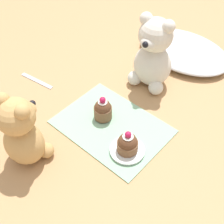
# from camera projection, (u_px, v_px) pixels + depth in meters

# --- Properties ---
(ground_plane) EXTENTS (4.00, 4.00, 0.00)m
(ground_plane) POSITION_uv_depth(u_px,v_px,m) (112.00, 127.00, 0.81)
(ground_plane) COLOR tan
(knitted_placemat) EXTENTS (0.28, 0.20, 0.01)m
(knitted_placemat) POSITION_uv_depth(u_px,v_px,m) (112.00, 126.00, 0.81)
(knitted_placemat) COLOR #8EBC99
(knitted_placemat) RESTS_ON ground_plane
(tulle_cloth) EXTENTS (0.31, 0.22, 0.04)m
(tulle_cloth) POSITION_uv_depth(u_px,v_px,m) (183.00, 51.00, 1.01)
(tulle_cloth) COLOR silver
(tulle_cloth) RESTS_ON ground_plane
(teddy_bear_cream) EXTENTS (0.12, 0.12, 0.22)m
(teddy_bear_cream) POSITION_uv_depth(u_px,v_px,m) (153.00, 55.00, 0.86)
(teddy_bear_cream) COLOR silver
(teddy_bear_cream) RESTS_ON ground_plane
(teddy_bear_tan) EXTENTS (0.11, 0.10, 0.19)m
(teddy_bear_tan) POSITION_uv_depth(u_px,v_px,m) (22.00, 133.00, 0.68)
(teddy_bear_tan) COLOR tan
(teddy_bear_tan) RESTS_ON ground_plane
(cupcake_near_cream_bear) EXTENTS (0.05, 0.05, 0.07)m
(cupcake_near_cream_bear) POSITION_uv_depth(u_px,v_px,m) (103.00, 110.00, 0.81)
(cupcake_near_cream_bear) COLOR brown
(cupcake_near_cream_bear) RESTS_ON knitted_placemat
(saucer_plate) EXTENTS (0.09, 0.09, 0.01)m
(saucer_plate) POSITION_uv_depth(u_px,v_px,m) (127.00, 150.00, 0.75)
(saucer_plate) COLOR silver
(saucer_plate) RESTS_ON knitted_placemat
(cupcake_near_tan_bear) EXTENTS (0.05, 0.05, 0.06)m
(cupcake_near_tan_bear) POSITION_uv_depth(u_px,v_px,m) (128.00, 144.00, 0.73)
(cupcake_near_tan_bear) COLOR brown
(cupcake_near_tan_bear) RESTS_ON saucer_plate
(teaspoon) EXTENTS (0.12, 0.03, 0.01)m
(teaspoon) POSITION_uv_depth(u_px,v_px,m) (37.00, 80.00, 0.93)
(teaspoon) COLOR silver
(teaspoon) RESTS_ON ground_plane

